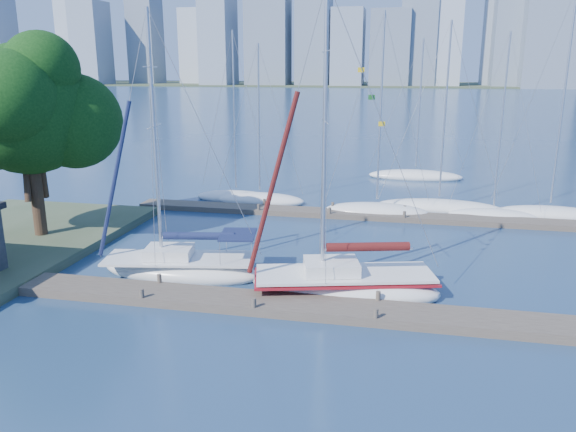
# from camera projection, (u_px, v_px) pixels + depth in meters

# --- Properties ---
(ground) EXTENTS (700.00, 700.00, 0.00)m
(ground) POSITION_uv_depth(u_px,v_px,m) (259.00, 307.00, 24.18)
(ground) COLOR #17314C
(ground) RESTS_ON ground
(near_dock) EXTENTS (26.00, 2.00, 0.40)m
(near_dock) POSITION_uv_depth(u_px,v_px,m) (259.00, 303.00, 24.13)
(near_dock) COLOR #443931
(near_dock) RESTS_ON ground
(far_dock) EXTENTS (30.00, 1.80, 0.36)m
(far_dock) POSITION_uv_depth(u_px,v_px,m) (345.00, 214.00, 38.88)
(far_dock) COLOR #443931
(far_dock) RESTS_ON ground
(far_shore) EXTENTS (800.00, 100.00, 1.50)m
(far_shore) POSITION_uv_depth(u_px,v_px,m) (398.00, 85.00, 326.97)
(far_shore) COLOR #38472D
(far_shore) RESTS_ON ground
(tree) EXTENTS (9.46, 8.60, 11.95)m
(tree) POSITION_uv_depth(u_px,v_px,m) (27.00, 107.00, 31.14)
(tree) COLOR black
(tree) RESTS_ON ground
(sailboat_navy) EXTENTS (8.32, 3.93, 13.17)m
(sailboat_navy) POSITION_uv_depth(u_px,v_px,m) (180.00, 255.00, 27.65)
(sailboat_navy) COLOR silver
(sailboat_navy) RESTS_ON ground
(sailboat_maroon) EXTENTS (9.05, 4.89, 13.99)m
(sailboat_maroon) POSITION_uv_depth(u_px,v_px,m) (344.00, 271.00, 25.43)
(sailboat_maroon) COLOR silver
(sailboat_maroon) RESTS_ON ground
(bg_boat_0) EXTENTS (6.73, 3.85, 12.99)m
(bg_boat_0) POSITION_uv_depth(u_px,v_px,m) (236.00, 197.00, 43.69)
(bg_boat_0) COLOR silver
(bg_boat_0) RESTS_ON ground
(bg_boat_1) EXTENTS (7.22, 3.44, 12.05)m
(bg_boat_1) POSITION_uv_depth(u_px,v_px,m) (260.00, 199.00, 42.77)
(bg_boat_1) COLOR silver
(bg_boat_1) RESTS_ON ground
(bg_boat_2) EXTENTS (7.63, 4.05, 13.95)m
(bg_boat_2) POSITION_uv_depth(u_px,v_px,m) (376.00, 211.00, 39.32)
(bg_boat_2) COLOR silver
(bg_boat_2) RESTS_ON ground
(bg_boat_3) EXTENTS (9.27, 5.07, 13.45)m
(bg_boat_3) POSITION_uv_depth(u_px,v_px,m) (438.00, 207.00, 40.53)
(bg_boat_3) COLOR silver
(bg_boat_3) RESTS_ON ground
(bg_boat_4) EXTENTS (6.25, 3.42, 12.53)m
(bg_boat_4) POSITION_uv_depth(u_px,v_px,m) (493.00, 215.00, 38.42)
(bg_boat_4) COLOR silver
(bg_boat_4) RESTS_ON ground
(bg_boat_5) EXTENTS (8.08, 4.42, 15.36)m
(bg_boat_5) POSITION_uv_depth(u_px,v_px,m) (550.00, 214.00, 38.52)
(bg_boat_5) COLOR silver
(bg_boat_5) RESTS_ON ground
(bg_boat_7) EXTENTS (8.62, 2.59, 12.90)m
(bg_boat_7) POSITION_uv_depth(u_px,v_px,m) (415.00, 176.00, 52.08)
(bg_boat_7) COLOR silver
(bg_boat_7) RESTS_ON ground
(skyline) EXTENTS (502.32, 51.31, 119.52)m
(skyline) POSITION_uv_depth(u_px,v_px,m) (442.00, 15.00, 285.46)
(skyline) COLOR gray
(skyline) RESTS_ON ground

